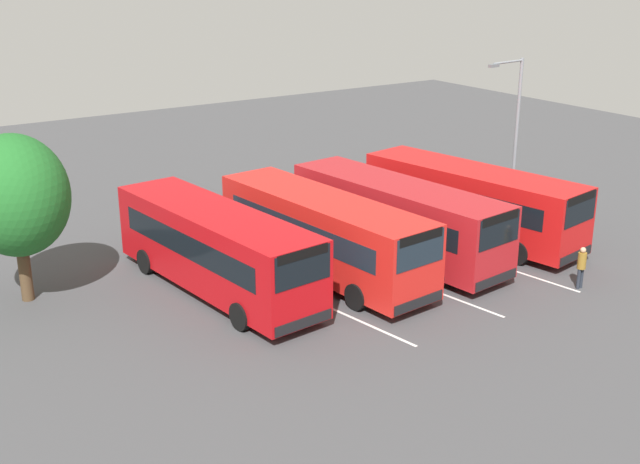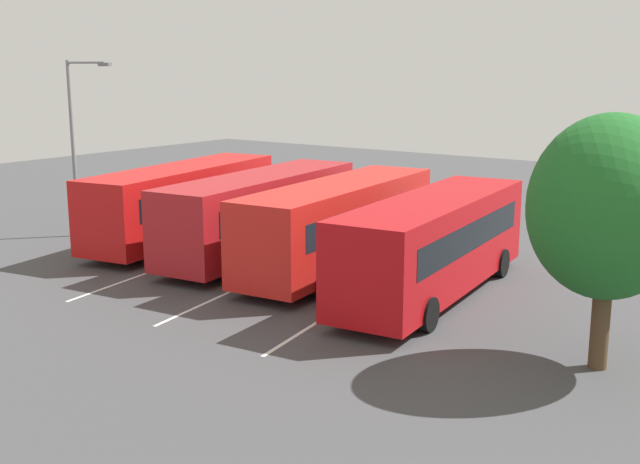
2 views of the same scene
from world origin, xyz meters
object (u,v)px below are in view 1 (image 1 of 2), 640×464
object	(u,v)px
bus_far_left	(216,247)
bus_center_right	(397,217)
pedestrian	(582,264)
depot_tree	(15,196)
bus_center_left	(324,233)
bus_far_right	(472,201)
street_lamp	(514,125)

from	to	relation	value
bus_far_left	bus_center_right	bearing A→B (deg)	77.86
pedestrian	depot_tree	world-z (taller)	depot_tree
bus_far_left	pedestrian	xyz separation A→B (m)	(7.25, 11.38, -0.76)
bus_center_right	depot_tree	size ratio (longest dim) A/B	1.72
bus_center_left	pedestrian	distance (m)	9.68
bus_far_right	pedestrian	distance (m)	6.48
bus_far_right	pedestrian	world-z (taller)	bus_far_right
bus_center_left	bus_center_right	size ratio (longest dim) A/B	1.00
bus_far_left	bus_center_left	size ratio (longest dim) A/B	1.00
pedestrian	bus_far_left	bearing A→B (deg)	56.76
street_lamp	depot_tree	bearing A→B (deg)	-11.77
bus_center_left	bus_far_left	bearing A→B (deg)	-106.89
pedestrian	depot_tree	xyz separation A→B (m)	(-10.35, -17.46, 2.96)
bus_center_left	bus_far_right	xyz separation A→B (m)	(-0.00, 7.75, 0.00)
bus_center_right	bus_far_right	world-z (taller)	same
bus_far_left	bus_far_right	bearing A→B (deg)	80.05
bus_far_left	bus_far_right	xyz separation A→B (m)	(0.83, 11.92, 0.00)
bus_far_left	bus_center_right	size ratio (longest dim) A/B	1.00
depot_tree	bus_center_left	bearing A→B (deg)	68.99
street_lamp	pedestrian	bearing A→B (deg)	53.58
pedestrian	depot_tree	size ratio (longest dim) A/B	0.27
street_lamp	bus_center_left	bearing A→B (deg)	2.35
bus_center_right	bus_far_right	xyz separation A→B (m)	(-0.01, 4.15, 0.00)
bus_far_right	street_lamp	bearing A→B (deg)	103.63
bus_far_left	bus_far_right	world-z (taller)	same
bus_center_left	street_lamp	world-z (taller)	street_lamp
bus_center_right	pedestrian	bearing A→B (deg)	22.81
bus_far_left	bus_center_right	xyz separation A→B (m)	(0.84, 7.77, 0.00)
bus_center_left	bus_far_right	world-z (taller)	same
pedestrian	street_lamp	world-z (taller)	street_lamp
bus_far_right	depot_tree	world-z (taller)	depot_tree
bus_center_right	street_lamp	world-z (taller)	street_lamp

